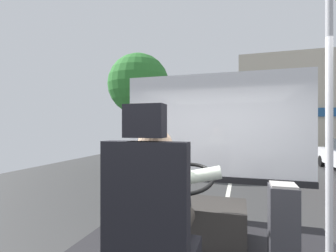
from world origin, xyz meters
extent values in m
cube|color=#323232|center=(0.00, 8.80, -0.03)|extent=(18.00, 44.00, 0.05)
cube|color=silver|center=(0.00, 8.80, 0.00)|extent=(0.12, 39.60, 0.00)
cube|color=black|center=(-0.14, -0.52, 1.52)|extent=(0.48, 0.10, 0.66)
cube|color=black|center=(-0.14, -0.52, 1.96)|extent=(0.22, 0.10, 0.18)
cylinder|color=#332D28|center=(-0.05, -0.19, 1.27)|extent=(0.16, 0.48, 0.16)
cylinder|color=#332D28|center=(-0.23, -0.19, 1.27)|extent=(0.16, 0.48, 0.16)
cylinder|color=silver|center=(-0.14, -0.36, 1.45)|extent=(0.31, 0.31, 0.52)
cube|color=#70934C|center=(-0.14, -0.20, 1.51)|extent=(0.06, 0.01, 0.32)
sphere|color=tan|center=(-0.14, -0.36, 1.81)|extent=(0.22, 0.22, 0.22)
cylinder|color=silver|center=(-0.04, -0.10, 1.56)|extent=(0.56, 0.18, 0.19)
cylinder|color=silver|center=(-0.24, -0.10, 1.56)|extent=(0.56, 0.18, 0.19)
cube|color=#282623|center=(-0.14, 0.90, 0.90)|extent=(1.10, 0.56, 0.40)
cylinder|color=black|center=(-0.14, 0.55, 1.24)|extent=(0.07, 0.22, 0.45)
torus|color=black|center=(-0.14, 0.47, 1.45)|extent=(0.55, 0.53, 0.22)
cylinder|color=black|center=(-0.14, 0.47, 1.45)|extent=(0.15, 0.15, 0.08)
cylinder|color=#B7B7BC|center=(0.90, 0.05, 1.76)|extent=(0.04, 0.04, 2.12)
cube|color=#333338|center=(0.71, 0.59, 1.05)|extent=(0.23, 0.25, 0.70)
cube|color=#9E9993|center=(0.71, 0.59, 1.42)|extent=(0.21, 0.22, 0.02)
cube|color=silver|center=(0.00, 1.62, 1.95)|extent=(2.50, 0.01, 1.40)
cube|color=black|center=(0.00, 1.62, 1.21)|extent=(2.50, 0.08, 0.08)
cylinder|color=#4C3828|center=(-4.01, 8.27, 1.46)|extent=(0.31, 0.31, 2.92)
sphere|color=#2D772D|center=(-4.01, 8.27, 3.80)|extent=(2.70, 2.70, 2.70)
cube|color=#BCB29E|center=(4.70, 19.76, 3.66)|extent=(9.05, 4.64, 7.33)
cube|color=#235184|center=(4.70, 17.38, 2.89)|extent=(8.69, 0.12, 0.60)
cylinder|color=black|center=(4.02, 11.55, 0.26)|extent=(0.14, 0.52, 0.52)
camera|label=1|loc=(0.36, -1.74, 1.93)|focal=26.13mm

